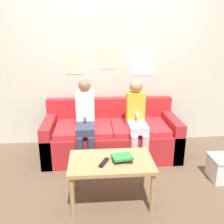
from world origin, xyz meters
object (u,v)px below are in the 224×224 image
at_px(person_right, 137,117).
at_px(tv_remote, 104,162).
at_px(couch, 111,136).
at_px(coffee_table, 111,165).
at_px(person_left, 85,119).

xyz_separation_m(person_right, tv_remote, (-0.47, -0.91, -0.13)).
relative_size(couch, coffee_table, 2.19).
xyz_separation_m(coffee_table, tv_remote, (-0.07, -0.06, 0.07)).
height_order(person_left, person_right, person_left).
height_order(couch, person_right, person_right).
distance_m(coffee_table, tv_remote, 0.12).
xyz_separation_m(couch, person_right, (0.32, -0.18, 0.34)).
relative_size(coffee_table, person_left, 0.76).
relative_size(person_left, person_right, 1.01).
height_order(coffee_table, tv_remote, tv_remote).
relative_size(couch, person_left, 1.67).
xyz_separation_m(couch, coffee_table, (-0.08, -1.04, 0.14)).
bearing_deg(couch, coffee_table, -94.56).
bearing_deg(tv_remote, person_left, 127.70).
bearing_deg(tv_remote, person_right, 88.30).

